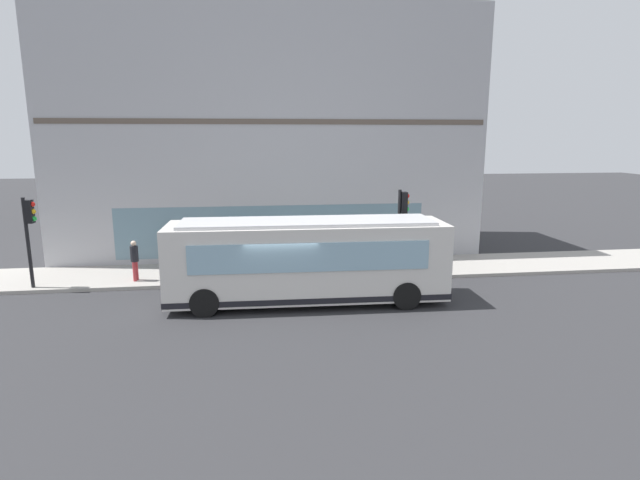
# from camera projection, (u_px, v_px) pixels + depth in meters

# --- Properties ---
(ground) EXTENTS (120.00, 120.00, 0.00)m
(ground) POSITION_uv_depth(u_px,v_px,m) (281.00, 305.00, 18.27)
(ground) COLOR #2D2D30
(sidewalk_curb) EXTENTS (3.62, 40.00, 0.15)m
(sidewalk_curb) POSITION_uv_depth(u_px,v_px,m) (275.00, 272.00, 22.54)
(sidewalk_curb) COLOR #9E9991
(sidewalk_curb) RESTS_ON ground
(building_corner) EXTENTS (7.18, 20.75, 12.10)m
(building_corner) POSITION_uv_depth(u_px,v_px,m) (269.00, 135.00, 26.54)
(building_corner) COLOR #A8A8AD
(building_corner) RESTS_ON ground
(city_bus_nearside) EXTENTS (2.79, 10.10, 3.07)m
(city_bus_nearside) POSITION_uv_depth(u_px,v_px,m) (307.00, 261.00, 18.36)
(city_bus_nearside) COLOR silver
(city_bus_nearside) RESTS_ON ground
(traffic_light_near_corner) EXTENTS (0.32, 0.49, 3.66)m
(traffic_light_near_corner) POSITION_uv_depth(u_px,v_px,m) (402.00, 216.00, 21.38)
(traffic_light_near_corner) COLOR black
(traffic_light_near_corner) RESTS_ON sidewalk_curb
(traffic_light_down_block) EXTENTS (0.32, 0.49, 3.57)m
(traffic_light_down_block) POSITION_uv_depth(u_px,v_px,m) (29.00, 225.00, 19.46)
(traffic_light_down_block) COLOR black
(traffic_light_down_block) RESTS_ON sidewalk_curb
(fire_hydrant) EXTENTS (0.35, 0.35, 0.74)m
(fire_hydrant) POSITION_uv_depth(u_px,v_px,m) (293.00, 256.00, 23.67)
(fire_hydrant) COLOR red
(fire_hydrant) RESTS_ON sidewalk_curb
(pedestrian_by_light_pole) EXTENTS (0.32, 0.32, 1.58)m
(pedestrian_by_light_pole) POSITION_uv_depth(u_px,v_px,m) (232.00, 246.00, 23.20)
(pedestrian_by_light_pole) COLOR #99994C
(pedestrian_by_light_pole) RESTS_ON sidewalk_curb
(pedestrian_near_building_entrance) EXTENTS (0.32, 0.32, 1.56)m
(pedestrian_near_building_entrance) POSITION_uv_depth(u_px,v_px,m) (250.00, 249.00, 22.74)
(pedestrian_near_building_entrance) COLOR #B23338
(pedestrian_near_building_entrance) RESTS_ON sidewalk_curb
(pedestrian_walking_along_curb) EXTENTS (0.32, 0.32, 1.64)m
(pedestrian_walking_along_curb) POSITION_uv_depth(u_px,v_px,m) (197.00, 247.00, 22.88)
(pedestrian_walking_along_curb) COLOR #B23338
(pedestrian_walking_along_curb) RESTS_ON sidewalk_curb
(pedestrian_near_hydrant) EXTENTS (0.32, 0.32, 1.68)m
(pedestrian_near_hydrant) POSITION_uv_depth(u_px,v_px,m) (135.00, 258.00, 20.70)
(pedestrian_near_hydrant) COLOR #B23338
(pedestrian_near_hydrant) RESTS_ON sidewalk_curb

